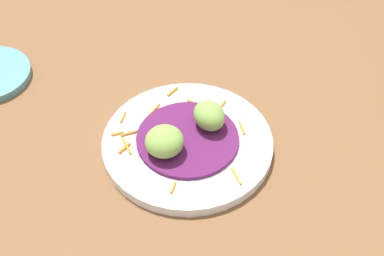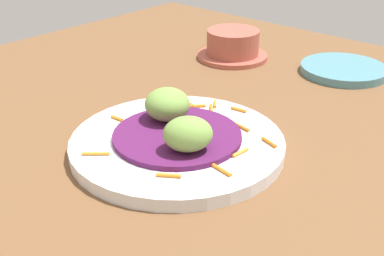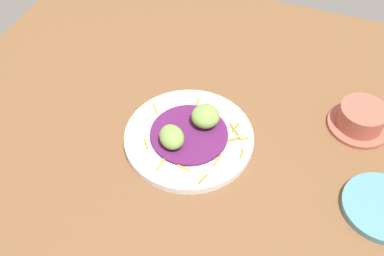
# 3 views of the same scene
# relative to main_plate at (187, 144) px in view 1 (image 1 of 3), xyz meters

# --- Properties ---
(table_surface) EXTENTS (1.10, 1.10, 0.02)m
(table_surface) POSITION_rel_main_plate_xyz_m (0.02, -0.00, -0.02)
(table_surface) COLOR brown
(table_surface) RESTS_ON ground
(main_plate) EXTENTS (0.25, 0.25, 0.02)m
(main_plate) POSITION_rel_main_plate_xyz_m (0.00, 0.00, 0.00)
(main_plate) COLOR silver
(main_plate) RESTS_ON table_surface
(cabbage_bed) EXTENTS (0.15, 0.15, 0.01)m
(cabbage_bed) POSITION_rel_main_plate_xyz_m (-0.00, 0.00, 0.01)
(cabbage_bed) COLOR #51194C
(cabbage_bed) RESTS_ON main_plate
(carrot_garnish) EXTENTS (0.20, 0.21, 0.00)m
(carrot_garnish) POSITION_rel_main_plate_xyz_m (0.01, 0.03, 0.01)
(carrot_garnish) COLOR orange
(carrot_garnish) RESTS_ON main_plate
(guac_scoop_left) EXTENTS (0.07, 0.07, 0.04)m
(guac_scoop_left) POSITION_rel_main_plate_xyz_m (0.04, -0.02, 0.03)
(guac_scoop_left) COLOR #759E47
(guac_scoop_left) RESTS_ON cabbage_bed
(guac_scoop_center) EXTENTS (0.07, 0.07, 0.04)m
(guac_scoop_center) POSITION_rel_main_plate_xyz_m (-0.04, 0.02, 0.03)
(guac_scoop_center) COLOR #759E47
(guac_scoop_center) RESTS_ON cabbage_bed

